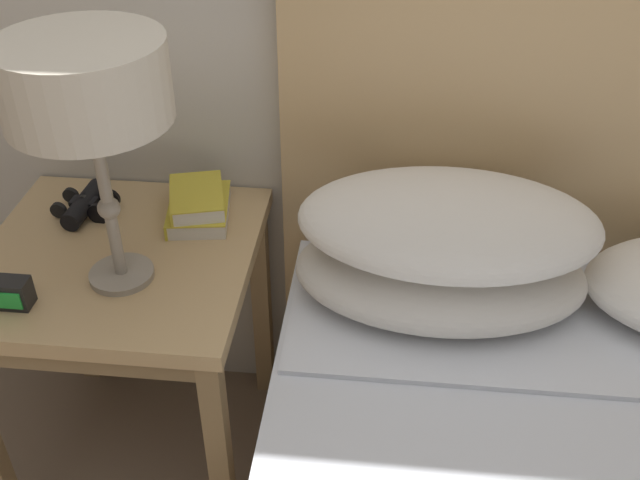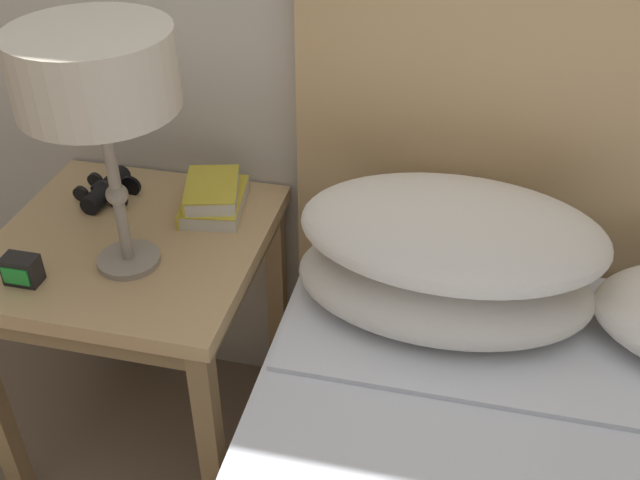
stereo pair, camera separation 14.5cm
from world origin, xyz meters
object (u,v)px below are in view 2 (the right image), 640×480
Objects in this scene: table_lamp at (95,76)px; binoculars_pair at (107,190)px; book_stacked_on_top at (211,190)px; alarm_clock at (22,270)px; book_on_nightstand at (214,202)px; nightstand at (134,269)px.

table_lamp is 3.08× the size of binoculars_pair.
binoculars_pair is (-0.16, 0.22, -0.39)m from table_lamp.
table_lamp is 0.44m from book_stacked_on_top.
book_stacked_on_top reaches higher than alarm_clock.
binoculars_pair is (-0.26, -0.01, -0.03)m from book_stacked_on_top.
table_lamp is at bearing 31.26° from alarm_clock.
alarm_clock reaches higher than binoculars_pair.
book_on_nightstand is 0.26m from binoculars_pair.
book_stacked_on_top reaches higher than binoculars_pair.
binoculars_pair reaches higher than nightstand.
alarm_clock is (-0.28, -0.34, 0.01)m from book_on_nightstand.
book_stacked_on_top is 0.26m from binoculars_pair.
nightstand is 0.25m from book_stacked_on_top.
nightstand is 3.95× the size of binoculars_pair.
nightstand is 9.11× the size of alarm_clock.
binoculars_pair is at bearing 125.14° from table_lamp.
book_stacked_on_top is at bearing -95.85° from book_on_nightstand.
table_lamp reaches higher than book_on_nightstand.
table_lamp is 7.10× the size of alarm_clock.
book_on_nightstand is 1.31× the size of binoculars_pair.
table_lamp is 2.54× the size of book_stacked_on_top.
alarm_clock is at bearing -148.74° from table_lamp.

